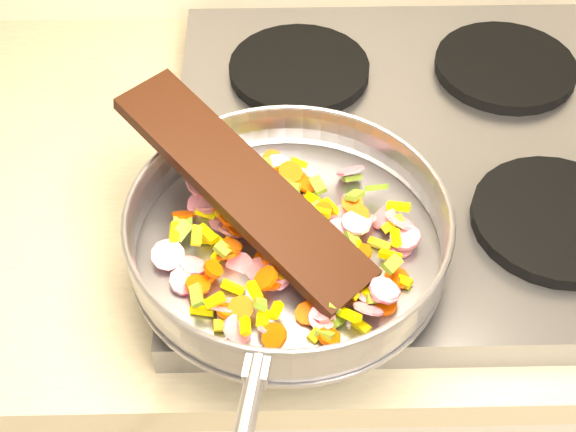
{
  "coord_description": "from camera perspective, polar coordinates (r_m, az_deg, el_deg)",
  "views": [
    {
      "loc": [
        -0.87,
        0.93,
        1.61
      ],
      "look_at": [
        -0.86,
        1.48,
        1.01
      ],
      "focal_mm": 50.0,
      "sensor_mm": 36.0,
      "label": 1
    }
  ],
  "objects": [
    {
      "name": "vegetable_heap",
      "position": [
        0.84,
        -0.0,
        -1.9
      ],
      "size": [
        0.3,
        0.28,
        0.05
      ],
      "color": "#EF4D02",
      "rests_on": "saute_pan"
    },
    {
      "name": "grate_br",
      "position": [
        1.14,
        15.19,
        10.23
      ],
      "size": [
        0.19,
        0.19,
        0.02
      ],
      "primitive_type": "cylinder",
      "color": "black",
      "rests_on": "cooktop"
    },
    {
      "name": "saute_pan",
      "position": [
        0.83,
        -0.02,
        -1.09
      ],
      "size": [
        0.38,
        0.54,
        0.06
      ],
      "rotation": [
        0.0,
        0.0,
        -0.17
      ],
      "color": "#9E9EA5",
      "rests_on": "grate_fl"
    },
    {
      "name": "cooktop",
      "position": [
        1.03,
        8.89,
        4.39
      ],
      "size": [
        0.6,
        0.6,
        0.04
      ],
      "primitive_type": "cube",
      "color": "#939399",
      "rests_on": "counter_top"
    },
    {
      "name": "grate_bl",
      "position": [
        1.1,
        0.8,
        10.4
      ],
      "size": [
        0.19,
        0.19,
        0.02
      ],
      "primitive_type": "cylinder",
      "color": "black",
      "rests_on": "cooktop"
    },
    {
      "name": "grate_fl",
      "position": [
        0.89,
        1.35,
        -0.52
      ],
      "size": [
        0.19,
        0.19,
        0.02
      ],
      "primitive_type": "cylinder",
      "color": "black",
      "rests_on": "cooktop"
    },
    {
      "name": "wooden_spatula",
      "position": [
        0.84,
        -3.27,
        2.14
      ],
      "size": [
        0.28,
        0.29,
        0.09
      ],
      "primitive_type": "cube",
      "rotation": [
        0.0,
        -0.24,
        2.34
      ],
      "color": "black",
      "rests_on": "saute_pan"
    },
    {
      "name": "grate_fr",
      "position": [
        0.95,
        18.53,
        -0.23
      ],
      "size": [
        0.19,
        0.19,
        0.02
      ],
      "primitive_type": "cylinder",
      "color": "black",
      "rests_on": "cooktop"
    }
  ]
}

